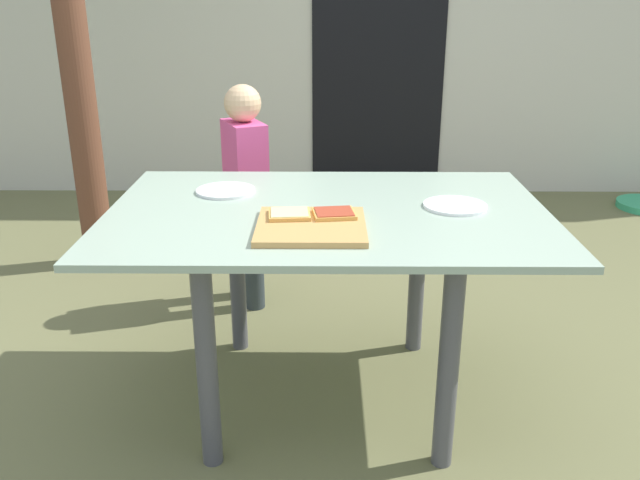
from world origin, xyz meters
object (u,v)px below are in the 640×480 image
object	(u,v)px
pizza_slice_far_left	(289,214)
child_left	(246,184)
cutting_board	(311,226)
plate_white_left	(226,191)
plate_white_right	(455,206)
pizza_slice_far_right	(334,213)
dining_table	(327,240)

from	to	relation	value
pizza_slice_far_left	child_left	size ratio (longest dim) A/B	0.13
cutting_board	plate_white_left	bearing A→B (deg)	128.71
plate_white_right	child_left	xyz separation A→B (m)	(-0.78, 0.76, -0.14)
pizza_slice_far_right	child_left	size ratio (longest dim) A/B	0.14
plate_white_left	dining_table	bearing A→B (deg)	-28.49
pizza_slice_far_left	plate_white_right	size ratio (longest dim) A/B	0.65
dining_table	pizza_slice_far_right	xyz separation A→B (m)	(0.02, -0.12, 0.13)
pizza_slice_far_left	plate_white_right	xyz separation A→B (m)	(0.53, 0.15, -0.02)
dining_table	cutting_board	distance (m)	0.23
pizza_slice_far_left	pizza_slice_far_right	xyz separation A→B (m)	(0.14, 0.01, 0.00)
child_left	pizza_slice_far_right	bearing A→B (deg)	-67.29
cutting_board	pizza_slice_far_left	size ratio (longest dim) A/B	2.40
dining_table	cutting_board	bearing A→B (deg)	-104.54
pizza_slice_far_right	child_left	xyz separation A→B (m)	(-0.38, 0.91, -0.16)
plate_white_right	pizza_slice_far_right	bearing A→B (deg)	-159.92
dining_table	pizza_slice_far_right	size ratio (longest dim) A/B	10.18
dining_table	plate_white_right	xyz separation A→B (m)	(0.42, 0.03, 0.11)
dining_table	child_left	bearing A→B (deg)	114.55
cutting_board	pizza_slice_far_right	bearing A→B (deg)	46.35
dining_table	cutting_board	size ratio (longest dim) A/B	4.40
dining_table	plate_white_left	distance (m)	0.42
plate_white_left	pizza_slice_far_right	bearing A→B (deg)	-39.64
plate_white_right	child_left	distance (m)	1.10
dining_table	child_left	xyz separation A→B (m)	(-0.36, 0.79, -0.03)
cutting_board	plate_white_right	bearing A→B (deg)	25.00
cutting_board	pizza_slice_far_right	xyz separation A→B (m)	(0.07, 0.07, 0.02)
plate_white_left	child_left	world-z (taller)	child_left
dining_table	pizza_slice_far_right	bearing A→B (deg)	-80.66
dining_table	child_left	world-z (taller)	child_left
cutting_board	pizza_slice_far_right	distance (m)	0.10
pizza_slice_far_right	child_left	world-z (taller)	child_left
plate_white_right	child_left	bearing A→B (deg)	135.62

